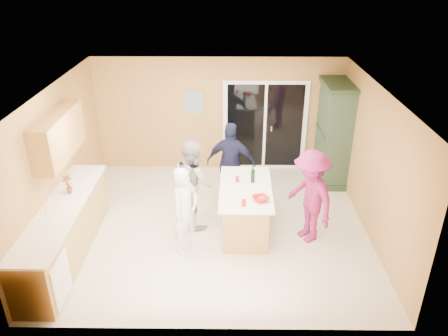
{
  "coord_description": "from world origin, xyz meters",
  "views": [
    {
      "loc": [
        0.22,
        -6.84,
        4.56
      ],
      "look_at": [
        0.15,
        0.1,
        1.15
      ],
      "focal_mm": 35.0,
      "sensor_mm": 36.0,
      "label": 1
    }
  ],
  "objects_px": {
    "woman_grey": "(193,183)",
    "woman_magenta": "(310,197)",
    "kitchen_island": "(245,210)",
    "woman_white": "(186,211)",
    "woman_navy": "(231,163)",
    "green_hutch": "(334,134)"
  },
  "relations": [
    {
      "from": "green_hutch",
      "to": "woman_navy",
      "type": "distance_m",
      "value": 2.41
    },
    {
      "from": "green_hutch",
      "to": "woman_grey",
      "type": "xyz_separation_m",
      "value": [
        -2.91,
        -1.75,
        -0.26
      ]
    },
    {
      "from": "woman_grey",
      "to": "green_hutch",
      "type": "bearing_deg",
      "value": -89.02
    },
    {
      "from": "woman_white",
      "to": "woman_grey",
      "type": "xyz_separation_m",
      "value": [
        0.06,
        0.87,
        0.06
      ]
    },
    {
      "from": "woman_grey",
      "to": "woman_navy",
      "type": "relative_size",
      "value": 0.99
    },
    {
      "from": "green_hutch",
      "to": "woman_magenta",
      "type": "relative_size",
      "value": 1.31
    },
    {
      "from": "woman_navy",
      "to": "green_hutch",
      "type": "bearing_deg",
      "value": -147.05
    },
    {
      "from": "green_hutch",
      "to": "woman_magenta",
      "type": "distance_m",
      "value": 2.44
    },
    {
      "from": "woman_grey",
      "to": "woman_magenta",
      "type": "height_order",
      "value": "woman_magenta"
    },
    {
      "from": "woman_grey",
      "to": "woman_navy",
      "type": "height_order",
      "value": "woman_navy"
    },
    {
      "from": "woman_grey",
      "to": "woman_magenta",
      "type": "bearing_deg",
      "value": -134.39
    },
    {
      "from": "kitchen_island",
      "to": "woman_grey",
      "type": "height_order",
      "value": "woman_grey"
    },
    {
      "from": "kitchen_island",
      "to": "green_hutch",
      "type": "distance_m",
      "value": 2.89
    },
    {
      "from": "woman_white",
      "to": "woman_navy",
      "type": "xyz_separation_m",
      "value": [
        0.76,
        1.67,
        0.07
      ]
    },
    {
      "from": "green_hutch",
      "to": "woman_grey",
      "type": "bearing_deg",
      "value": -148.99
    },
    {
      "from": "kitchen_island",
      "to": "woman_grey",
      "type": "distance_m",
      "value": 1.07
    },
    {
      "from": "woman_grey",
      "to": "woman_magenta",
      "type": "relative_size",
      "value": 0.98
    },
    {
      "from": "green_hutch",
      "to": "woman_navy",
      "type": "bearing_deg",
      "value": -156.94
    },
    {
      "from": "kitchen_island",
      "to": "woman_magenta",
      "type": "height_order",
      "value": "woman_magenta"
    },
    {
      "from": "kitchen_island",
      "to": "green_hutch",
      "type": "height_order",
      "value": "green_hutch"
    },
    {
      "from": "woman_grey",
      "to": "woman_magenta",
      "type": "distance_m",
      "value": 2.1
    },
    {
      "from": "woman_white",
      "to": "woman_magenta",
      "type": "relative_size",
      "value": 0.91
    }
  ]
}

